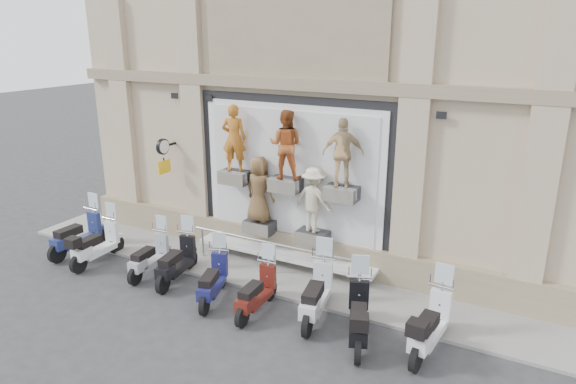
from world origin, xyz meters
name	(u,v)px	position (x,y,z in m)	size (l,w,h in m)	color
ground	(232,311)	(0.00, 0.00, 0.00)	(90.00, 90.00, 0.00)	#303032
sidewalk	(277,273)	(0.00, 2.10, 0.04)	(16.00, 2.20, 0.08)	gray
building	(353,34)	(0.00, 7.00, 6.00)	(14.00, 8.60, 12.00)	tan
shop_vitrine	(290,180)	(0.05, 2.74, 2.42)	(5.60, 0.84, 4.30)	black
guard_rail	(275,259)	(0.00, 2.00, 0.47)	(5.06, 0.10, 0.93)	#9EA0A5
clock_sign_bracket	(164,152)	(-3.90, 2.47, 2.80)	(0.10, 0.80, 1.02)	black
scooter_a	(77,226)	(-5.66, 0.63, 0.81)	(0.58, 2.00, 1.63)	navy
scooter_b	(96,236)	(-4.68, 0.43, 0.78)	(0.56, 1.91, 1.55)	silver
scooter_c	(149,249)	(-2.93, 0.58, 0.72)	(0.52, 1.77, 1.44)	#9598A2
scooter_d	(176,253)	(-2.07, 0.61, 0.78)	(0.56, 1.91, 1.55)	black
scooter_e	(213,271)	(-0.67, 0.23, 0.74)	(0.53, 1.83, 1.48)	#15174C
scooter_f	(257,283)	(0.52, 0.23, 0.73)	(0.52, 1.79, 1.45)	#4E130D
scooter_g	(317,284)	(1.81, 0.64, 0.83)	(0.60, 2.05, 1.67)	silver
scooter_h	(359,306)	(2.94, 0.23, 0.82)	(0.59, 2.01, 1.63)	black
scooter_i	(431,315)	(4.31, 0.56, 0.82)	(0.59, 2.02, 1.64)	white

